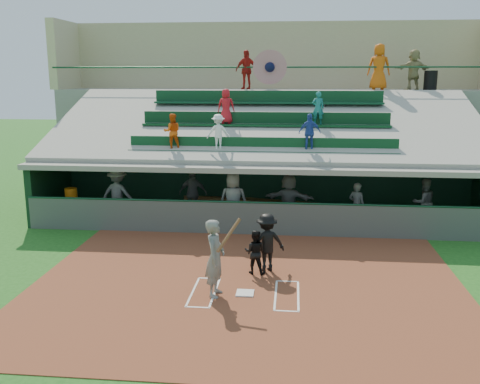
# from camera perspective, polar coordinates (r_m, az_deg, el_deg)

# --- Properties ---
(ground) EXTENTS (100.00, 100.00, 0.00)m
(ground) POSITION_cam_1_polar(r_m,az_deg,el_deg) (13.35, 0.54, -10.86)
(ground) COLOR #1D5618
(ground) RESTS_ON ground
(dirt_slab) EXTENTS (11.00, 9.00, 0.02)m
(dirt_slab) POSITION_cam_1_polar(r_m,az_deg,el_deg) (13.81, 0.73, -10.01)
(dirt_slab) COLOR brown
(dirt_slab) RESTS_ON ground
(home_plate) EXTENTS (0.43, 0.43, 0.03)m
(home_plate) POSITION_cam_1_polar(r_m,az_deg,el_deg) (13.34, 0.54, -10.72)
(home_plate) COLOR silver
(home_plate) RESTS_ON dirt_slab
(batters_box_chalk) EXTENTS (2.65, 1.85, 0.01)m
(batters_box_chalk) POSITION_cam_1_polar(r_m,az_deg,el_deg) (13.35, 0.54, -10.77)
(batters_box_chalk) COLOR white
(batters_box_chalk) RESTS_ON dirt_slab
(dugout_floor) EXTENTS (16.00, 3.50, 0.04)m
(dugout_floor) POSITION_cam_1_polar(r_m,az_deg,el_deg) (19.71, 2.32, -3.06)
(dugout_floor) COLOR gray
(dugout_floor) RESTS_ON ground
(concourse_slab) EXTENTS (20.00, 3.00, 4.60)m
(concourse_slab) POSITION_cam_1_polar(r_m,az_deg,el_deg) (25.91, 3.26, 5.79)
(concourse_slab) COLOR gray
(concourse_slab) RESTS_ON ground
(grandstand) EXTENTS (20.40, 10.40, 7.80)m
(grandstand) POSITION_cam_1_polar(r_m,az_deg,el_deg) (22.96, 2.92, 4.84)
(grandstand) COLOR #4E544F
(grandstand) RESTS_ON ground
(batter_at_plate) EXTENTS (0.89, 0.79, 1.95)m
(batter_at_plate) POSITION_cam_1_polar(r_m,az_deg,el_deg) (12.93, -2.65, -7.02)
(batter_at_plate) COLOR #5F625D
(batter_at_plate) RESTS_ON dirt_slab
(catcher) EXTENTS (0.63, 0.52, 1.20)m
(catcher) POSITION_cam_1_polar(r_m,az_deg,el_deg) (14.44, 1.60, -6.41)
(catcher) COLOR black
(catcher) RESTS_ON dirt_slab
(home_umpire) EXTENTS (1.18, 0.95, 1.60)m
(home_umpire) POSITION_cam_1_polar(r_m,az_deg,el_deg) (14.58, 2.86, -5.39)
(home_umpire) COLOR black
(home_umpire) RESTS_ON dirt_slab
(dugout_bench) EXTENTS (15.98, 3.93, 0.49)m
(dugout_bench) POSITION_cam_1_polar(r_m,az_deg,el_deg) (20.74, 2.95, -1.54)
(dugout_bench) COLOR olive
(dugout_bench) RESTS_ON dugout_floor
(white_table) EXTENTS (0.93, 0.73, 0.76)m
(white_table) POSITION_cam_1_polar(r_m,az_deg,el_deg) (20.49, -17.54, -1.88)
(white_table) COLOR silver
(white_table) RESTS_ON dugout_floor
(water_cooler) EXTENTS (0.44, 0.44, 0.44)m
(water_cooler) POSITION_cam_1_polar(r_m,az_deg,el_deg) (20.40, -17.57, -0.21)
(water_cooler) COLOR orange
(water_cooler) RESTS_ON white_table
(dugout_player_a) EXTENTS (1.34, 0.87, 1.97)m
(dugout_player_a) POSITION_cam_1_polar(r_m,az_deg,el_deg) (19.91, -12.90, -0.24)
(dugout_player_a) COLOR #5F625C
(dugout_player_a) RESTS_ON dugout_floor
(dugout_player_b) EXTENTS (1.06, 0.46, 1.80)m
(dugout_player_b) POSITION_cam_1_polar(r_m,az_deg,el_deg) (20.04, -5.02, -0.14)
(dugout_player_b) COLOR #525450
(dugout_player_b) RESTS_ON dugout_floor
(dugout_player_c) EXTENTS (0.99, 0.66, 1.98)m
(dugout_player_c) POSITION_cam_1_polar(r_m,az_deg,el_deg) (18.40, -0.72, -0.94)
(dugout_player_c) COLOR #5F615C
(dugout_player_c) RESTS_ON dugout_floor
(dugout_player_d) EXTENTS (1.80, 0.82, 1.87)m
(dugout_player_d) POSITION_cam_1_polar(r_m,az_deg,el_deg) (18.83, 5.21, -0.85)
(dugout_player_d) COLOR #5C5E59
(dugout_player_d) RESTS_ON dugout_floor
(dugout_player_e) EXTENTS (0.71, 0.65, 1.62)m
(dugout_player_e) POSITION_cam_1_polar(r_m,az_deg,el_deg) (18.91, 12.33, -1.42)
(dugout_player_e) COLOR #535651
(dugout_player_e) RESTS_ON dugout_floor
(dugout_player_f) EXTENTS (0.97, 0.84, 1.71)m
(dugout_player_f) POSITION_cam_1_polar(r_m,az_deg,el_deg) (19.82, 19.01, -1.05)
(dugout_player_f) COLOR #5A5C57
(dugout_player_f) RESTS_ON dugout_floor
(trash_bin) EXTENTS (0.57, 0.57, 0.86)m
(trash_bin) POSITION_cam_1_polar(r_m,az_deg,el_deg) (25.75, 19.65, 11.15)
(trash_bin) COLOR black
(trash_bin) RESTS_ON concourse_slab
(concourse_staff_a) EXTENTS (1.11, 0.82, 1.75)m
(concourse_staff_a) POSITION_cam_1_polar(r_m,az_deg,el_deg) (24.45, 0.72, 12.88)
(concourse_staff_a) COLOR #AC1913
(concourse_staff_a) RESTS_ON concourse_slab
(concourse_staff_b) EXTENTS (1.04, 0.73, 2.00)m
(concourse_staff_b) POSITION_cam_1_polar(r_m,az_deg,el_deg) (24.61, 14.60, 12.77)
(concourse_staff_b) COLOR #CB540B
(concourse_staff_b) RESTS_ON concourse_slab
(concourse_staff_c) EXTENTS (1.75, 1.03, 1.80)m
(concourse_staff_c) POSITION_cam_1_polar(r_m,az_deg,el_deg) (25.69, 18.01, 12.32)
(concourse_staff_c) COLOR tan
(concourse_staff_c) RESTS_ON concourse_slab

